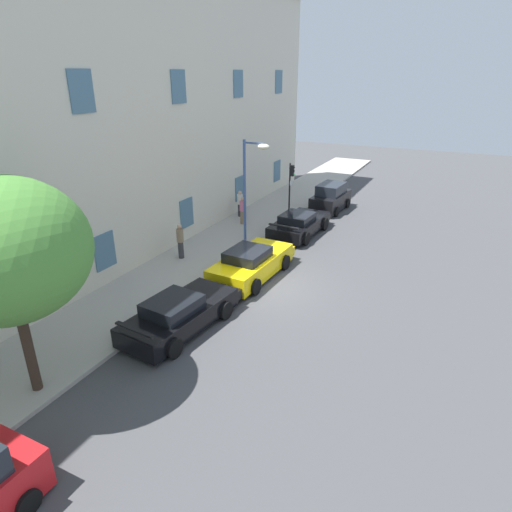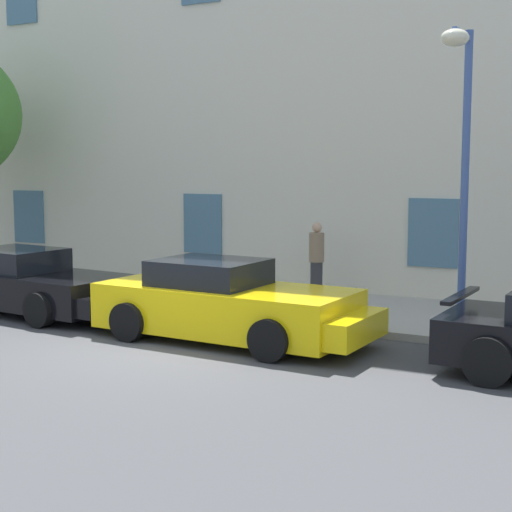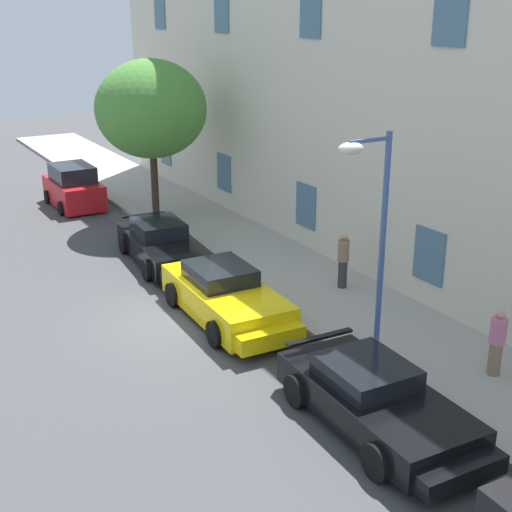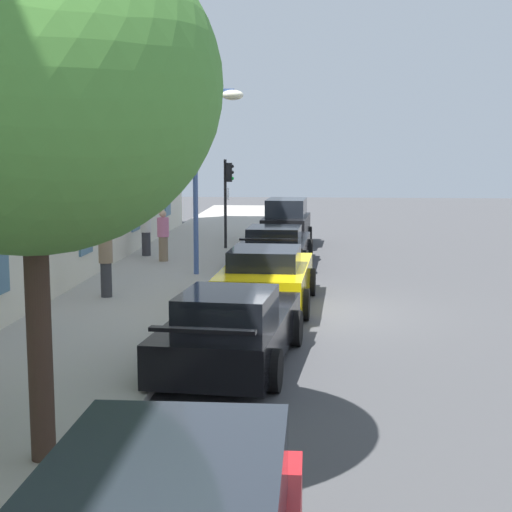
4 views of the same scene
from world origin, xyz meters
TOP-DOWN VIEW (x-y plane):
  - ground_plane at (0.00, 0.00)m, footprint 80.00×80.00m
  - sidewalk at (0.00, 4.13)m, footprint 60.00×3.71m
  - building_facade at (0.00, 7.78)m, footprint 36.70×4.08m
  - sportscar_red_lead at (-4.21, 1.26)m, footprint 5.07×2.41m
  - sportscar_yellow_flank at (0.76, 0.96)m, footprint 5.04×2.32m
  - sportscar_white_middle at (6.81, 1.06)m, footprint 4.90×2.35m
  - hatchback_parked at (11.89, 0.90)m, footprint 3.73×1.94m
  - tree_near_kerb at (-8.91, 2.96)m, footprint 4.18×4.18m
  - traffic_light at (9.85, 2.90)m, footprint 0.44×0.36m
  - street_lamp at (4.19, 2.73)m, footprint 0.44×1.42m
  - pedestrian_admiring at (7.75, 5.37)m, footprint 0.38×0.38m
  - pedestrian_strolling at (0.68, 4.81)m, footprint 0.43×0.43m
  - pedestrian_bystander at (6.57, 4.57)m, footprint 0.39×0.39m

SIDE VIEW (x-z plane):
  - ground_plane at x=0.00m, z-range 0.00..0.00m
  - sidewalk at x=0.00m, z-range 0.00..0.14m
  - sportscar_white_middle at x=6.81m, z-range -0.05..1.23m
  - sportscar_red_lead at x=-4.21m, z-range -0.07..1.25m
  - sportscar_yellow_flank at x=0.76m, z-range -0.08..1.32m
  - hatchback_parked at x=11.89m, z-range -0.08..1.68m
  - pedestrian_bystander at x=6.57m, z-range 0.15..1.75m
  - pedestrian_admiring at x=7.75m, z-range 0.15..1.76m
  - pedestrian_strolling at x=0.68m, z-range 0.16..1.85m
  - traffic_light at x=9.85m, z-range 0.71..3.83m
  - street_lamp at x=4.19m, z-range 1.18..6.41m
  - tree_near_kerb at x=-8.91m, z-range 1.32..7.37m
  - building_facade at x=0.00m, z-range 0.02..13.44m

